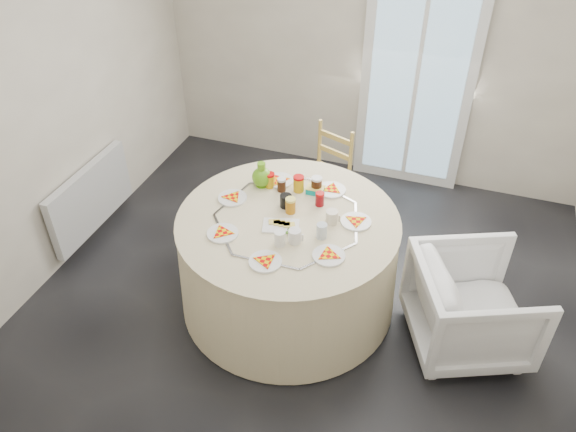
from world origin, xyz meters
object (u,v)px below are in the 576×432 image
(radiator, at_px, (91,198))
(armchair, at_px, (473,302))
(wooden_chair, at_px, (323,172))
(green_pitcher, at_px, (262,174))
(table, at_px, (288,263))

(radiator, xyz_separation_m, armchair, (3.10, -0.17, 0.01))
(wooden_chair, height_order, green_pitcher, green_pitcher)
(armchair, bearing_deg, green_pitcher, 56.40)
(radiator, height_order, table, table)
(wooden_chair, height_order, armchair, wooden_chair)
(wooden_chair, xyz_separation_m, armchair, (1.35, -1.06, -0.08))
(radiator, height_order, armchair, armchair)
(table, distance_m, armchair, 1.29)
(table, height_order, wooden_chair, wooden_chair)
(armchair, distance_m, green_pitcher, 1.70)
(wooden_chair, bearing_deg, armchair, -17.34)
(radiator, relative_size, armchair, 1.31)
(table, distance_m, wooden_chair, 1.09)
(armchair, bearing_deg, wooden_chair, 28.57)
(armchair, relative_size, green_pitcher, 4.08)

